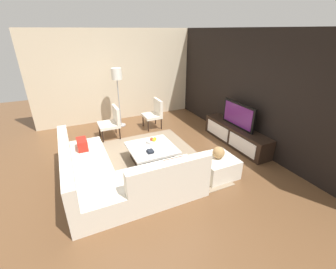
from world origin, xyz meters
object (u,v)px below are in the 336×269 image
object	(u,v)px
accent_chair_near	(112,121)
fruit_bowl	(153,141)
television	(238,115)
book_stack	(150,151)
sectional_couch	(114,176)
floor_lamp	(117,78)
accent_chair_far	(155,112)
ottoman	(217,166)
media_console	(236,135)
decorative_ball	(219,153)
coffee_table	(152,154)

from	to	relation	value
accent_chair_near	fruit_bowl	xyz separation A→B (m)	(1.52, 0.60, -0.06)
television	book_stack	world-z (taller)	television
sectional_couch	floor_lamp	distance (m)	3.39
television	floor_lamp	distance (m)	3.55
fruit_bowl	accent_chair_far	xyz separation A→B (m)	(-1.68, 0.72, 0.06)
accent_chair_near	fruit_bowl	bearing A→B (deg)	29.31
ottoman	fruit_bowl	xyz separation A→B (m)	(-1.22, -0.93, 0.23)
fruit_bowl	television	bearing A→B (deg)	82.78
television	accent_chair_near	size ratio (longest dim) A/B	1.25
media_console	television	distance (m)	0.56
decorative_ball	accent_chair_near	bearing A→B (deg)	-150.83
television	accent_chair_far	xyz separation A→B (m)	(-1.96, -1.47, -0.32)
accent_chair_near	fruit_bowl	world-z (taller)	accent_chair_near
accent_chair_near	fruit_bowl	size ratio (longest dim) A/B	3.11
coffee_table	sectional_couch	bearing A→B (deg)	-57.99
accent_chair_far	book_stack	xyz separation A→B (m)	(2.08, -0.94, -0.08)
media_console	accent_chair_far	distance (m)	2.46
media_console	accent_chair_near	distance (m)	3.33
decorative_ball	sectional_couch	bearing A→B (deg)	-101.80
accent_chair_far	decorative_ball	distance (m)	2.91
sectional_couch	book_stack	size ratio (longest dim) A/B	15.37
book_stack	coffee_table	bearing A→B (deg)	151.92
television	decorative_ball	distance (m)	1.60
media_console	television	xyz separation A→B (m)	(0.00, 0.00, 0.56)
sectional_couch	accent_chair_near	world-z (taller)	accent_chair_near
coffee_table	fruit_bowl	xyz separation A→B (m)	(-0.18, 0.10, 0.23)
accent_chair_far	sectional_couch	bearing A→B (deg)	-44.06
ottoman	media_console	bearing A→B (deg)	126.67
television	coffee_table	size ratio (longest dim) A/B	1.09
television	floor_lamp	world-z (taller)	floor_lamp
accent_chair_far	floor_lamp	bearing A→B (deg)	-130.03
media_console	accent_chair_near	xyz separation A→B (m)	(-1.80, -2.80, 0.24)
television	ottoman	bearing A→B (deg)	-53.35
floor_lamp	ottoman	xyz separation A→B (m)	(3.48, 1.12, -1.27)
floor_lamp	decorative_ball	distance (m)	3.78
television	ottoman	size ratio (longest dim) A/B	1.56
accent_chair_near	ottoman	bearing A→B (deg)	36.95
fruit_bowl	book_stack	size ratio (longest dim) A/B	1.75
floor_lamp	television	bearing A→B (deg)	43.31
fruit_bowl	decorative_ball	size ratio (longest dim) A/B	1.15
sectional_couch	television	bearing A→B (deg)	98.97
accent_chair_near	accent_chair_far	xyz separation A→B (m)	(-0.16, 1.32, 0.00)
fruit_bowl	decorative_ball	world-z (taller)	decorative_ball
floor_lamp	book_stack	distance (m)	2.86
accent_chair_near	television	bearing A→B (deg)	64.99
sectional_couch	accent_chair_near	xyz separation A→B (m)	(-2.32, 0.49, 0.19)
fruit_bowl	decorative_ball	distance (m)	1.54
media_console	decorative_ball	xyz separation A→B (m)	(0.94, -1.26, 0.27)
floor_lamp	accent_chair_far	world-z (taller)	floor_lamp
media_console	floor_lamp	world-z (taller)	floor_lamp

